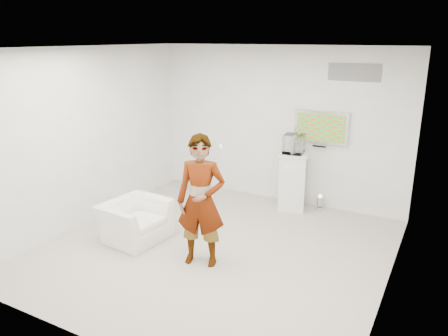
% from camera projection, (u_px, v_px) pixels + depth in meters
% --- Properties ---
extents(room, '(5.01, 5.01, 3.00)m').
position_uv_depth(room, '(215.00, 155.00, 6.32)').
color(room, '#B0ACA2').
rests_on(room, ground).
extents(tv, '(1.00, 0.08, 0.60)m').
position_uv_depth(tv, '(321.00, 127.00, 7.98)').
color(tv, silver).
rests_on(tv, room).
extents(logo_decal, '(0.90, 0.02, 0.30)m').
position_uv_depth(logo_decal, '(354.00, 72.00, 7.49)').
color(logo_decal, slate).
rests_on(logo_decal, room).
extents(person, '(0.79, 0.63, 1.89)m').
position_uv_depth(person, '(201.00, 201.00, 6.07)').
color(person, white).
rests_on(person, room).
extents(armchair, '(0.95, 1.06, 0.64)m').
position_uv_depth(armchair, '(135.00, 221.00, 6.98)').
color(armchair, white).
rests_on(armchair, room).
extents(pedestal, '(0.65, 0.65, 1.09)m').
position_uv_depth(pedestal, '(292.00, 181.00, 8.17)').
color(pedestal, silver).
rests_on(pedestal, room).
extents(floor_uplight, '(0.23, 0.23, 0.27)m').
position_uv_depth(floor_uplight, '(320.00, 202.00, 8.25)').
color(floor_uplight, silver).
rests_on(floor_uplight, room).
extents(vitrine, '(0.39, 0.39, 0.35)m').
position_uv_depth(vitrine, '(294.00, 144.00, 7.96)').
color(vitrine, silver).
rests_on(vitrine, pedestal).
extents(console, '(0.06, 0.16, 0.22)m').
position_uv_depth(console, '(294.00, 147.00, 7.98)').
color(console, silver).
rests_on(console, pedestal).
extents(wii_remote, '(0.11, 0.14, 0.04)m').
position_uv_depth(wii_remote, '(221.00, 147.00, 5.94)').
color(wii_remote, silver).
rests_on(wii_remote, person).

